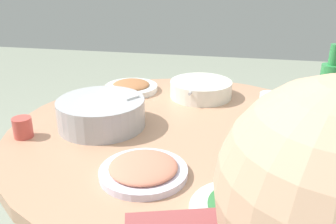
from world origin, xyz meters
TOP-DOWN VIEW (x-y plane):
  - round_dining_table at (0.00, 0.00)m, footprint 1.20×1.20m
  - rice_bowl at (-0.28, -0.02)m, footprint 0.30×0.30m
  - soup_bowl at (0.03, 0.35)m, footprint 0.26×0.28m
  - dish_stirfry at (0.32, 0.02)m, footprint 0.22×0.22m
  - dish_greens at (0.21, -0.43)m, footprint 0.24×0.24m
  - dish_shrimp at (-0.06, -0.30)m, footprint 0.24×0.24m
  - dish_tofu_braise at (-0.28, 0.36)m, footprint 0.23×0.23m
  - green_bottle at (0.50, 0.19)m, footprint 0.07×0.07m
  - tea_cup_near at (0.44, -0.15)m, footprint 0.07×0.07m
  - tea_cup_far at (-0.51, -0.15)m, footprint 0.06×0.06m
  - tea_cup_side at (0.31, 0.30)m, footprint 0.08×0.08m

SIDE VIEW (x-z plane):
  - round_dining_table at x=0.00m, z-range 0.28..1.00m
  - dish_shrimp at x=-0.06m, z-range 0.72..0.76m
  - dish_tofu_braise at x=-0.28m, z-range 0.72..0.76m
  - dish_stirfry at x=0.32m, z-range 0.72..0.77m
  - dish_greens at x=0.21m, z-range 0.72..0.77m
  - tea_cup_side at x=0.31m, z-range 0.72..0.77m
  - soup_bowl at x=0.03m, z-range 0.72..0.79m
  - tea_cup_far at x=-0.51m, z-range 0.72..0.79m
  - tea_cup_near at x=0.44m, z-range 0.72..0.80m
  - rice_bowl at x=-0.28m, z-range 0.72..0.83m
  - green_bottle at x=0.50m, z-range 0.69..0.97m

